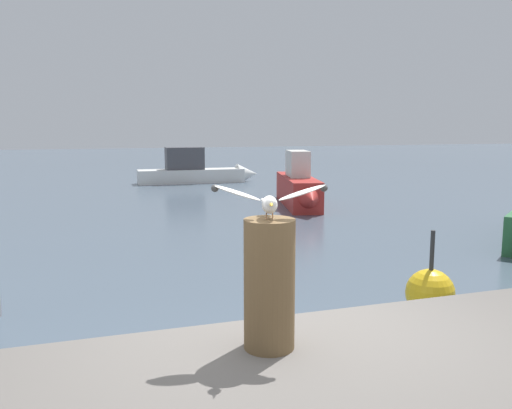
{
  "coord_description": "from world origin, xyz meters",
  "views": [
    {
      "loc": [
        -1.19,
        -3.27,
        2.49
      ],
      "look_at": [
        -0.19,
        -0.22,
        2.02
      ],
      "focal_mm": 36.85,
      "sensor_mm": 36.0,
      "label": 1
    }
  ],
  "objects": [
    {
      "name": "boat_white",
      "position": [
        3.7,
        19.87,
        0.52
      ],
      "size": [
        5.45,
        1.19,
        1.73
      ],
      "color": "silver",
      "rests_on": "ground_plane"
    },
    {
      "name": "boat_red",
      "position": [
        5.22,
        11.93,
        0.6
      ],
      "size": [
        1.88,
        4.62,
        1.74
      ],
      "color": "#B72D28",
      "rests_on": "ground_plane"
    },
    {
      "name": "seagull",
      "position": [
        -0.19,
        -0.48,
        2.08
      ],
      "size": [
        0.65,
        0.39,
        0.2
      ],
      "color": "tan",
      "rests_on": "mooring_post"
    },
    {
      "name": "channel_buoy",
      "position": [
        2.55,
        1.66,
        0.48
      ],
      "size": [
        0.56,
        0.56,
        1.33
      ],
      "color": "yellow",
      "rests_on": "ground_plane"
    },
    {
      "name": "mooring_post",
      "position": [
        -0.19,
        -0.47,
        1.58
      ],
      "size": [
        0.3,
        0.3,
        0.78
      ],
      "primitive_type": "cylinder",
      "color": "brown",
      "rests_on": "harbor_quay"
    }
  ]
}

